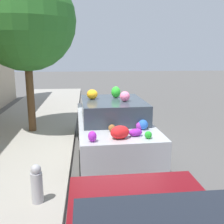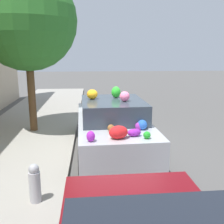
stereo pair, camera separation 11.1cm
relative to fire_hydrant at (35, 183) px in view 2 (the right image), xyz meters
name	(u,v)px [view 2 (the right image)]	position (x,y,z in m)	size (l,w,h in m)	color
ground_plane	(113,153)	(2.40, -1.57, -0.45)	(60.00, 60.00, 0.00)	#565451
sidewalk_curb	(11,154)	(2.40, 1.13, -0.40)	(24.00, 3.20, 0.11)	#9E998E
street_tree	(27,21)	(4.38, 0.93, 3.14)	(3.09, 3.09, 5.04)	brown
fire_hydrant	(35,183)	(0.00, 0.00, 0.00)	(0.20, 0.20, 0.70)	#B2B2B7
art_car	(112,126)	(2.37, -1.54, 0.32)	(4.16, 1.91, 1.77)	#B7BABF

